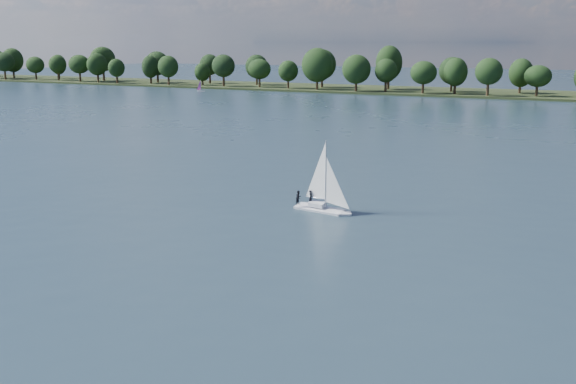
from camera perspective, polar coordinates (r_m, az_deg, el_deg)
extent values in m
plane|color=#233342|center=(129.82, 17.49, 4.54)|extent=(700.00, 700.00, 0.00)
cube|color=black|center=(240.67, 21.43, 7.95)|extent=(660.00, 40.00, 1.50)
cube|color=silver|center=(70.64, 2.94, -1.70)|extent=(6.48, 2.75, 0.74)
cube|color=silver|center=(70.46, 2.95, -1.12)|extent=(2.00, 1.39, 0.46)
cylinder|color=#B2B3B9|center=(69.68, 2.98, 1.64)|extent=(0.11, 0.11, 7.39)
imported|color=black|center=(71.11, 2.03, -0.47)|extent=(0.43, 0.61, 1.59)
imported|color=black|center=(70.96, 0.95, -0.50)|extent=(0.75, 0.88, 1.59)
cube|color=silver|center=(247.83, -7.74, 8.85)|extent=(3.19, 2.29, 0.48)
cylinder|color=silver|center=(247.67, -7.76, 9.40)|extent=(0.08, 0.08, 4.25)
cube|color=#4F5154|center=(288.49, -13.92, 9.18)|extent=(4.08, 2.16, 0.50)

